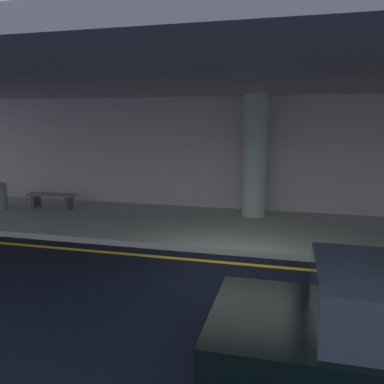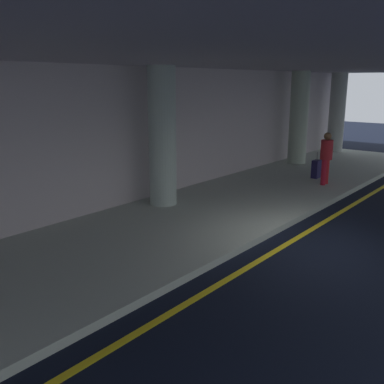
% 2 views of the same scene
% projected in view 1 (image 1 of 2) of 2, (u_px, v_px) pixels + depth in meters
% --- Properties ---
extents(ground_plane, '(60.00, 60.00, 0.00)m').
position_uv_depth(ground_plane, '(232.00, 273.00, 7.81)').
color(ground_plane, black).
extents(sidewalk, '(26.00, 4.20, 0.15)m').
position_uv_depth(sidewalk, '(249.00, 229.00, 10.76)').
color(sidewalk, '#A4AEA2').
rests_on(sidewalk, ground).
extents(lane_stripe_yellow, '(26.00, 0.14, 0.01)m').
position_uv_depth(lane_stripe_yellow, '(236.00, 263.00, 8.31)').
color(lane_stripe_yellow, yellow).
rests_on(lane_stripe_yellow, ground).
extents(support_column_left_mid, '(0.73, 0.73, 3.65)m').
position_uv_depth(support_column_left_mid, '(255.00, 156.00, 11.68)').
color(support_column_left_mid, '#9DADA4').
rests_on(support_column_left_mid, sidewalk).
extents(ceiling_overhang, '(28.00, 13.20, 0.30)m').
position_uv_depth(ceiling_overhang, '(250.00, 82.00, 9.60)').
color(ceiling_overhang, gray).
rests_on(ceiling_overhang, support_column_far_left).
extents(terminal_back_wall, '(26.00, 0.30, 3.80)m').
position_uv_depth(terminal_back_wall, '(257.00, 156.00, 12.59)').
color(terminal_back_wall, '#B8ADB0').
rests_on(terminal_back_wall, ground).
extents(bench_metal, '(1.60, 0.50, 0.48)m').
position_uv_depth(bench_metal, '(52.00, 198.00, 12.96)').
color(bench_metal, slate).
rests_on(bench_metal, sidewalk).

